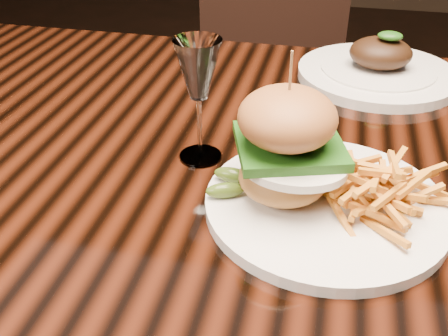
% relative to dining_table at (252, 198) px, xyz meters
% --- Properties ---
extents(dining_table, '(1.60, 0.90, 0.75)m').
position_rel_dining_table_xyz_m(dining_table, '(0.00, 0.00, 0.00)').
color(dining_table, black).
rests_on(dining_table, ground).
extents(burger_plate, '(0.29, 0.29, 0.19)m').
position_rel_dining_table_xyz_m(burger_plate, '(0.10, -0.11, 0.13)').
color(burger_plate, silver).
rests_on(burger_plate, dining_table).
extents(ramekin, '(0.10, 0.10, 0.04)m').
position_rel_dining_table_xyz_m(ramekin, '(0.04, -0.00, 0.10)').
color(ramekin, silver).
rests_on(ramekin, dining_table).
extents(wine_glass, '(0.06, 0.06, 0.17)m').
position_rel_dining_table_xyz_m(wine_glass, '(-0.07, -0.02, 0.20)').
color(wine_glass, white).
rests_on(wine_glass, dining_table).
extents(far_dish, '(0.29, 0.29, 0.09)m').
position_rel_dining_table_xyz_m(far_dish, '(0.17, 0.31, 0.09)').
color(far_dish, silver).
rests_on(far_dish, dining_table).
extents(chair_far, '(0.54, 0.55, 0.95)m').
position_rel_dining_table_xyz_m(chair_far, '(-0.09, 0.89, -0.13)').
color(chair_far, black).
rests_on(chair_far, ground).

